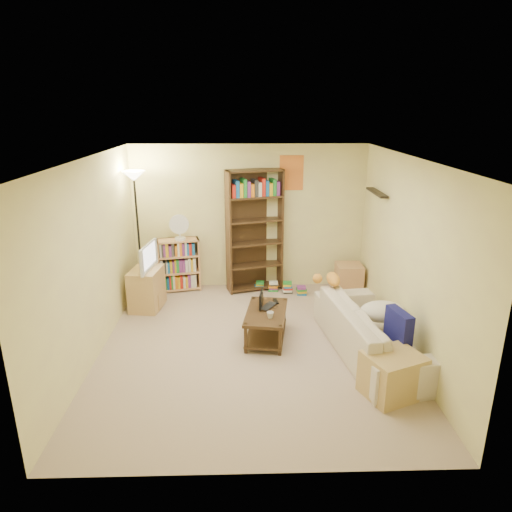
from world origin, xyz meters
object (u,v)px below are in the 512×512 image
at_px(short_bookshelf, 179,265).
at_px(television, 144,257).
at_px(end_cabinet, 392,375).
at_px(tabby_cat, 330,279).
at_px(floor_lamp, 135,198).
at_px(tv_stand, 147,289).
at_px(side_table, 349,278).
at_px(sofa, 371,331).
at_px(mug, 270,315).
at_px(laptop, 271,307).
at_px(coffee_table, 266,321).
at_px(desk_fan, 179,227).
at_px(tall_bookshelf, 255,228).

bearing_deg(short_bookshelf, television, -131.75).
relative_size(television, end_cabinet, 1.22).
height_order(tabby_cat, end_cabinet, tabby_cat).
bearing_deg(television, floor_lamp, 28.77).
relative_size(tv_stand, side_table, 1.30).
relative_size(sofa, floor_lamp, 1.09).
relative_size(mug, side_table, 0.19).
height_order(sofa, laptop, sofa).
xyz_separation_m(sofa, end_cabinet, (-0.01, -0.91, -0.07)).
height_order(coffee_table, end_cabinet, end_cabinet).
height_order(laptop, tv_stand, tv_stand).
height_order(tv_stand, short_bookshelf, short_bookshelf).
height_order(mug, desk_fan, desk_fan).
bearing_deg(tv_stand, end_cabinet, -29.29).
xyz_separation_m(television, desk_fan, (0.47, 0.71, 0.29)).
bearing_deg(floor_lamp, mug, -40.03).
bearing_deg(side_table, sofa, -94.69).
height_order(coffee_table, floor_lamp, floor_lamp).
relative_size(sofa, coffee_table, 2.27).
height_order(tabby_cat, short_bookshelf, short_bookshelf).
relative_size(television, desk_fan, 1.64).
height_order(coffee_table, short_bookshelf, short_bookshelf).
height_order(coffee_table, desk_fan, desk_fan).
height_order(mug, end_cabinet, mug).
bearing_deg(side_table, coffee_table, -132.50).
bearing_deg(tv_stand, tabby_cat, -6.34).
bearing_deg(coffee_table, floor_lamp, 151.92).
distance_m(desk_fan, side_table, 3.04).
height_order(laptop, mug, mug).
bearing_deg(coffee_table, end_cabinet, -36.18).
distance_m(tabby_cat, coffee_table, 1.11).
relative_size(floor_lamp, side_table, 4.26).
xyz_separation_m(laptop, desk_fan, (-1.45, 1.70, 0.72)).
xyz_separation_m(tall_bookshelf, floor_lamp, (-1.89, -0.34, 0.59)).
height_order(sofa, desk_fan, desk_fan).
xyz_separation_m(coffee_table, end_cabinet, (1.34, -1.33, -0.02)).
bearing_deg(desk_fan, floor_lamp, -154.47).
height_order(tall_bookshelf, end_cabinet, tall_bookshelf).
bearing_deg(side_table, mug, -128.18).
bearing_deg(desk_fan, laptop, -49.38).
xyz_separation_m(mug, floor_lamp, (-2.05, 1.72, 1.24)).
distance_m(tv_stand, side_table, 3.41).
distance_m(tv_stand, desk_fan, 1.19).
distance_m(coffee_table, mug, 0.30).
bearing_deg(tabby_cat, laptop, -161.94).
xyz_separation_m(tabby_cat, coffee_table, (-0.94, -0.38, -0.46)).
bearing_deg(tall_bookshelf, desk_fan, 166.37).
bearing_deg(television, tabby_cat, -96.34).
relative_size(tabby_cat, tv_stand, 0.79).
xyz_separation_m(laptop, side_table, (1.44, 1.55, -0.18)).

